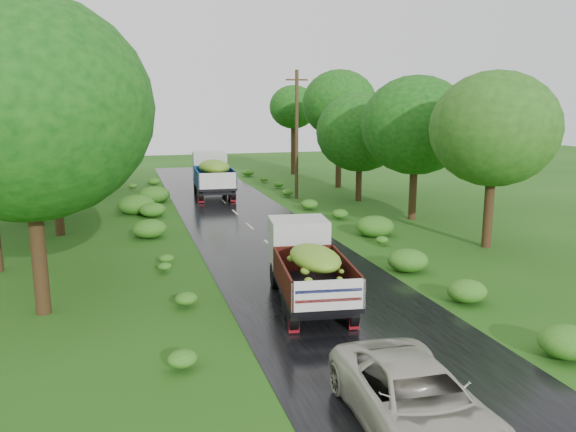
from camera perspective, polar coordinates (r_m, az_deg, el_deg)
name	(u,v)px	position (r m, az deg, el deg)	size (l,w,h in m)	color
ground	(384,353)	(15.17, 9.73, -13.58)	(120.00, 120.00, 0.00)	#19450E
road	(319,292)	(19.44, 3.22, -7.71)	(6.50, 80.00, 0.02)	black
road_lines	(310,283)	(20.33, 2.27, -6.80)	(0.12, 69.60, 0.00)	#BFB78C
truck_near	(307,261)	(18.20, 1.97, -4.59)	(2.76, 5.93, 2.40)	black
truck_far	(212,172)	(39.70, -7.70, 4.42)	(2.84, 7.03, 2.90)	black
car	(416,400)	(11.72, 12.87, -17.79)	(2.25, 4.88, 1.36)	#BCB8A7
utility_pole	(297,134)	(37.82, 0.89, 8.37)	(1.49, 0.24, 8.54)	#382616
trees_left	(54,98)	(34.52, -22.68, 11.01)	(6.28, 33.23, 9.43)	black
trees_right	(371,120)	(36.78, 8.42, 9.67)	(4.30, 31.23, 7.87)	black
shrubs	(258,228)	(27.68, -3.02, -1.20)	(11.90, 44.00, 0.70)	#286417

